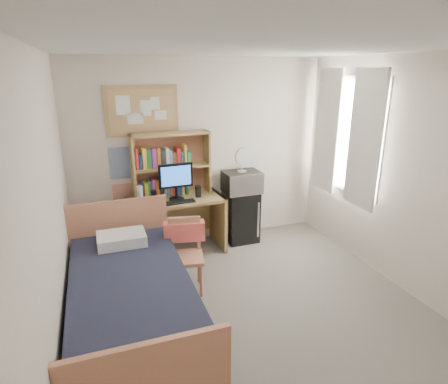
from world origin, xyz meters
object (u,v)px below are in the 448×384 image
object	(u,v)px
bulletin_board	(142,111)
bed	(132,306)
desk_chair	(186,257)
microwave	(242,182)
mini_fridge	(241,216)
speaker_left	(154,197)
speaker_right	(198,191)
desk	(177,225)
desk_fan	(242,161)
monitor	(176,182)

from	to	relation	value
bulletin_board	bed	xyz separation A→B (m)	(-0.45, -1.87, -1.62)
desk_chair	microwave	size ratio (longest dim) A/B	1.65
mini_fridge	speaker_left	distance (m)	1.37
mini_fridge	bed	bearing A→B (deg)	-137.80
microwave	speaker_right	bearing A→B (deg)	-172.21
desk	speaker_right	world-z (taller)	speaker_right
speaker_right	desk_fan	distance (m)	0.76
desk_fan	desk	bearing A→B (deg)	-177.48
monitor	speaker_right	size ratio (longest dim) A/B	3.11
monitor	bed	bearing A→B (deg)	-120.32
bulletin_board	speaker_left	size ratio (longest dim) A/B	5.86
bulletin_board	monitor	bearing A→B (deg)	-49.00
desk	microwave	bearing A→B (deg)	0.47
mini_fridge	speaker_right	distance (m)	0.84
desk_chair	mini_fridge	bearing A→B (deg)	55.12
speaker_right	desk_chair	bearing A→B (deg)	-116.50
desk_chair	mini_fridge	world-z (taller)	desk_chair
desk	speaker_left	world-z (taller)	speaker_left
mini_fridge	bed	size ratio (longest dim) A/B	0.34
mini_fridge	microwave	size ratio (longest dim) A/B	1.49
speaker_right	desk_fan	world-z (taller)	desk_fan
desk	mini_fridge	world-z (taller)	desk
bed	mini_fridge	bearing A→B (deg)	42.74
monitor	mini_fridge	bearing A→B (deg)	5.14
desk	monitor	xyz separation A→B (m)	(0.00, -0.06, 0.63)
speaker_right	desk_fan	bearing A→B (deg)	5.74
speaker_right	desk_fan	xyz separation A→B (m)	(0.67, 0.10, 0.35)
mini_fridge	monitor	size ratio (longest dim) A/B	1.58
microwave	desk_fan	bearing A→B (deg)	-90.67
desk	bed	distance (m)	1.74
bed	speaker_left	bearing A→B (deg)	71.86
desk_fan	speaker_right	bearing A→B (deg)	-172.21
desk_chair	bulletin_board	bearing A→B (deg)	109.84
microwave	monitor	bearing A→B (deg)	-173.97
mini_fridge	microwave	bearing A→B (deg)	-90.00
speaker_left	microwave	size ratio (longest dim) A/B	0.32
mini_fridge	monitor	bearing A→B (deg)	-172.81
monitor	desk_fan	bearing A→B (deg)	3.98
bulletin_board	desk_fan	world-z (taller)	bulletin_board
mini_fridge	speaker_right	world-z (taller)	speaker_right
bed	speaker_right	bearing A→B (deg)	54.23
mini_fridge	desk_fan	xyz separation A→B (m)	(0.00, -0.02, 0.83)
mini_fridge	microwave	distance (m)	0.53
desk_chair	mini_fridge	size ratio (longest dim) A/B	1.11
desk	monitor	bearing A→B (deg)	-90.00
bulletin_board	speaker_right	xyz separation A→B (m)	(0.63, -0.36, -1.06)
bulletin_board	speaker_left	xyz separation A→B (m)	(0.03, -0.39, -1.05)
desk_chair	monitor	bearing A→B (deg)	93.51
desk_chair	microwave	distance (m)	1.59
mini_fridge	monitor	world-z (taller)	monitor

